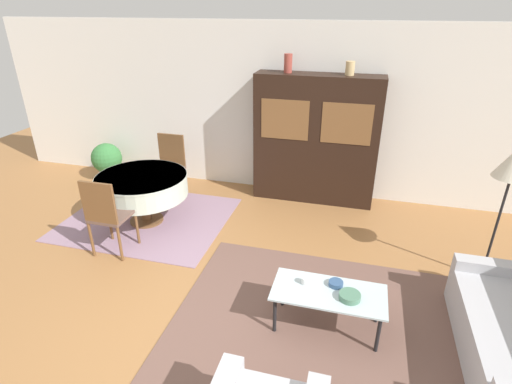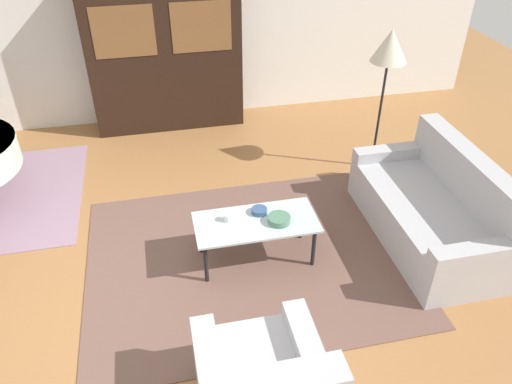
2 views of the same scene
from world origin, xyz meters
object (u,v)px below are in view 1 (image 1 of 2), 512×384
Objects in this scene: dining_chair_near at (106,213)px; potted_plant at (107,160)px; coffee_table at (329,295)px; dining_table at (142,185)px; bowl at (350,296)px; vase_tall at (288,63)px; cup at (305,281)px; dining_chair_far at (170,163)px; vase_short at (350,68)px; display_cabinet at (316,140)px; bowl_small at (336,283)px.

dining_chair_near is 1.54× the size of potted_plant.
coffee_table is 5.00m from potted_plant.
coffee_table is 1.04× the size of dining_chair_near.
dining_table is 1.91m from potted_plant.
coffee_table is 5.41× the size of bowl.
vase_tall is at bearing 109.36° from coffee_table.
potted_plant is (-1.44, 2.10, -0.23)m from dining_chair_near.
cup is 4.76m from potted_plant.
potted_plant is (-4.41, 2.73, -0.10)m from bowl.
dining_chair_far reaches higher than potted_plant.
vase_tall reaches higher than dining_chair_near.
coffee_table is 3.14m from dining_table.
cup is 3.35m from vase_tall.
cup is at bearing -33.39° from potted_plant.
bowl is (2.97, -2.36, -0.13)m from dining_chair_far.
dining_chair_near is (0.00, -0.86, 0.01)m from dining_table.
vase_short reaches higher than dining_chair_far.
vase_short is (0.42, 0.00, 1.09)m from display_cabinet.
bowl_small is at bearing -31.05° from potted_plant.
bowl is 5.19m from potted_plant.
coffee_table is at bearing -11.87° from dining_chair_near.
potted_plant is (-3.68, -0.19, -0.63)m from display_cabinet.
vase_short is (-0.12, 2.87, 1.69)m from coffee_table.
bowl_small is (2.83, -2.20, -0.14)m from dining_chair_far.
vase_tall is (1.77, 2.29, 1.53)m from dining_chair_near.
dining_chair_far is 2.40m from vase_tall.
bowl is at bearing -75.96° from display_cabinet.
dining_table is 6.40× the size of bowl.
display_cabinet is 9.98× the size of bowl.
display_cabinet is at bearing -179.87° from vase_short.
cup is at bearing -170.10° from bowl_small.
dining_chair_far is at bearing -14.59° from potted_plant.
bowl_small is at bearing -68.94° from vase_tall.
dining_chair_near reaches higher than potted_plant.
dining_chair_far reaches higher than dining_table.
bowl_small is at bearing 64.24° from coffee_table.
vase_tall is at bearing -162.28° from dining_chair_far.
potted_plant is at bearing 148.95° from bowl_small.
display_cabinet is at bearing 104.04° from bowl.
vase_short is at bearing 87.63° from cup.
cup is 0.11× the size of potted_plant.
vase_short reaches higher than cup.
potted_plant reaches higher than bowl_small.
vase_tall is at bearing 112.37° from bowl.
display_cabinet is 2.87m from bowl_small.
cup is 0.37× the size of bowl.
vase_short is (0.89, 0.00, -0.04)m from vase_tall.
dining_chair_far is 3.39m from cup.
dining_chair_far reaches higher than bowl_small.
vase_tall reaches higher than potted_plant.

